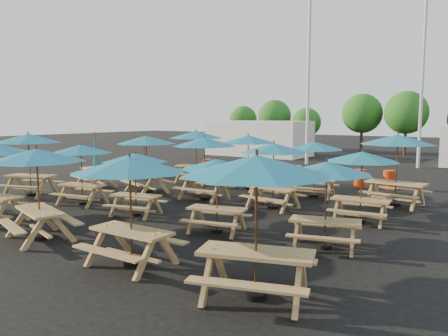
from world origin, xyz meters
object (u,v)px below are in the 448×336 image
Objects in this scene: picnic_unit_9 at (135,160)px; picnic_unit_16 at (257,172)px; picnic_unit_3 at (144,143)px; picnic_unit_8 at (37,159)px; picnic_unit_19 at (398,143)px; waste_bin_2 at (297,174)px; picnic_unit_1 at (28,141)px; picnic_unit_13 at (217,168)px; picnic_unit_12 at (130,169)px; picnic_unit_5 at (81,152)px; picnic_unit_11 at (248,142)px; picnic_unit_6 at (146,142)px; picnic_unit_10 at (204,145)px; picnic_unit_7 at (196,137)px; picnic_unit_17 at (327,172)px; picnic_unit_18 at (362,160)px; waste_bin_3 at (360,179)px; waste_bin_4 at (389,180)px; picnic_unit_15 at (315,148)px; picnic_unit_14 at (274,151)px; waste_bin_1 at (279,171)px; waste_bin_0 at (208,167)px; picnic_unit_2 at (96,164)px.

picnic_unit_16 is (6.40, -3.32, 0.45)m from picnic_unit_9.
picnic_unit_8 is (6.08, -9.81, 0.26)m from picnic_unit_3.
picnic_unit_19 is 3.49× the size of waste_bin_2.
picnic_unit_1 is 1.31× the size of picnic_unit_13.
picnic_unit_5 is at bearing 149.88° from picnic_unit_12.
picnic_unit_9 is at bearing -79.72° from picnic_unit_11.
picnic_unit_6 is 1.22× the size of picnic_unit_10.
picnic_unit_7 reaches higher than picnic_unit_17.
picnic_unit_5 is 9.58m from picnic_unit_18.
picnic_unit_10 is 0.78× the size of picnic_unit_16.
picnic_unit_12 is 2.96× the size of waste_bin_3.
picnic_unit_8 reaches higher than waste_bin_4.
picnic_unit_13 is (6.23, -0.35, -0.12)m from picnic_unit_5.
picnic_unit_15 is 6.88m from picnic_unit_17.
picnic_unit_8 is at bearing -110.22° from picnic_unit_14.
picnic_unit_1 is at bearing 165.74° from picnic_unit_13.
picnic_unit_6 reaches higher than picnic_unit_5.
waste_bin_1 is (-3.09, 6.30, -1.59)m from picnic_unit_14.
picnic_unit_13 is at bearing 169.26° from picnic_unit_17.
waste_bin_4 is at bearing 58.63° from picnic_unit_6.
picnic_unit_18 is 12.20m from waste_bin_0.
picnic_unit_11 is 8.67m from picnic_unit_17.
picnic_unit_9 is 1.03× the size of picnic_unit_18.
picnic_unit_14 is at bearing -72.01° from waste_bin_2.
waste_bin_2 is (3.94, 6.05, -1.68)m from picnic_unit_6.
picnic_unit_1 is 1.13× the size of picnic_unit_19.
picnic_unit_16 reaches higher than picnic_unit_9.
picnic_unit_1 reaches higher than picnic_unit_10.
waste_bin_2 is (1.17, 12.70, -1.67)m from picnic_unit_8.
waste_bin_3 is at bearing 72.33° from picnic_unit_13.
picnic_unit_7 is 6.52m from picnic_unit_14.
picnic_unit_19 reaches higher than picnic_unit_12.
picnic_unit_12 reaches higher than waste_bin_0.
picnic_unit_16 is 13.39m from waste_bin_4.
waste_bin_2 is (7.20, 9.26, -1.78)m from picnic_unit_1.
picnic_unit_3 is 4.59m from picnic_unit_6.
picnic_unit_10 is 3.11× the size of waste_bin_1.
picnic_unit_8 is 8.99m from picnic_unit_18.
picnic_unit_9 is at bearing 165.01° from picnic_unit_17.
picnic_unit_7 is at bearing -143.50° from waste_bin_2.
waste_bin_1 is 5.32m from waste_bin_4.
picnic_unit_16 reaches higher than waste_bin_4.
picnic_unit_3 is 12.68m from picnic_unit_18.
picnic_unit_6 is at bearing -42.62° from picnic_unit_3.
picnic_unit_3 is 2.63× the size of waste_bin_3.
picnic_unit_2 is 1.14× the size of picnic_unit_3.
picnic_unit_7 is 3.41× the size of waste_bin_3.
picnic_unit_19 reaches higher than picnic_unit_2.
picnic_unit_9 is 9.52m from waste_bin_2.
picnic_unit_17 is at bearing -26.03° from picnic_unit_3.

